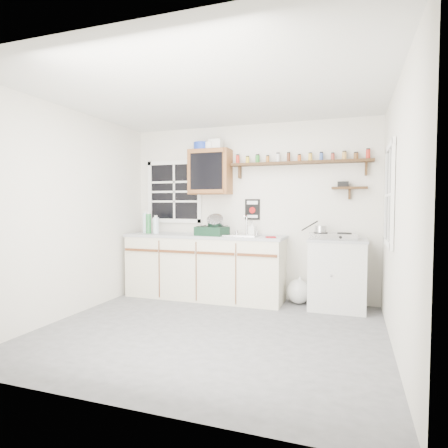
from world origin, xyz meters
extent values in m
cube|color=#515154|center=(0.00, 0.00, -0.01)|extent=(3.60, 3.20, 0.02)
cube|color=silver|center=(0.00, 0.00, 2.51)|extent=(3.60, 3.20, 0.02)
cube|color=silver|center=(-1.81, 0.00, 1.25)|extent=(0.02, 3.20, 2.50)
cube|color=silver|center=(1.81, 0.00, 1.25)|extent=(0.02, 3.20, 2.50)
cube|color=silver|center=(0.00, 1.61, 1.25)|extent=(3.60, 0.02, 2.50)
cube|color=silver|center=(0.00, -1.61, 1.25)|extent=(3.60, 0.02, 2.50)
cube|color=beige|center=(-0.58, 1.30, 0.44)|extent=(2.27, 0.60, 0.88)
cube|color=gray|center=(-0.58, 1.30, 0.90)|extent=(2.31, 0.62, 0.04)
cube|color=brown|center=(-1.44, 0.99, 0.70)|extent=(0.53, 0.02, 0.03)
cube|color=brown|center=(-0.87, 0.99, 0.70)|extent=(0.53, 0.02, 0.03)
cube|color=brown|center=(-0.30, 0.99, 0.70)|extent=(0.53, 0.02, 0.03)
cube|color=brown|center=(0.27, 0.99, 0.70)|extent=(0.53, 0.02, 0.03)
cube|color=#BABBB4|center=(1.25, 1.33, 0.44)|extent=(0.70, 0.55, 0.88)
cube|color=gray|center=(1.25, 1.33, 0.90)|extent=(0.73, 0.57, 0.03)
cube|color=#B8B8BD|center=(-0.05, 1.30, 0.93)|extent=(0.52, 0.44, 0.03)
cylinder|color=#B8B8BD|center=(0.00, 1.46, 1.06)|extent=(0.02, 0.02, 0.28)
cylinder|color=#B8B8BD|center=(0.00, 1.40, 1.19)|extent=(0.02, 0.14, 0.02)
cube|color=brown|center=(-0.55, 1.45, 1.82)|extent=(0.60, 0.30, 0.65)
cube|color=black|center=(-0.55, 1.29, 1.82)|extent=(0.48, 0.02, 0.52)
cylinder|color=#18339C|center=(-0.68, 1.45, 2.21)|extent=(0.24, 0.24, 0.11)
cube|color=silver|center=(-0.46, 1.45, 2.22)|extent=(0.18, 0.15, 0.14)
cylinder|color=silver|center=(-0.54, 1.40, 2.20)|extent=(0.12, 0.12, 0.10)
cube|color=#311B0D|center=(0.73, 1.51, 1.92)|extent=(1.91, 0.18, 0.04)
cube|color=#311B0D|center=(-0.13, 1.55, 1.82)|extent=(0.03, 0.10, 0.18)
cube|color=#311B0D|center=(1.58, 1.55, 1.82)|extent=(0.03, 0.10, 0.18)
cylinder|color=red|center=(-0.15, 1.51, 2.00)|extent=(0.05, 0.05, 0.12)
cylinder|color=black|center=(-0.15, 1.51, 2.06)|extent=(0.05, 0.05, 0.02)
cylinder|color=gold|center=(0.00, 1.51, 1.98)|extent=(0.05, 0.05, 0.09)
cylinder|color=black|center=(0.00, 1.51, 2.03)|extent=(0.05, 0.05, 0.02)
cylinder|color=#267226|center=(0.14, 1.51, 1.99)|extent=(0.06, 0.06, 0.11)
cylinder|color=black|center=(0.14, 1.51, 2.05)|extent=(0.05, 0.05, 0.02)
cylinder|color=#99591E|center=(0.29, 1.51, 1.98)|extent=(0.05, 0.05, 0.09)
cylinder|color=black|center=(0.29, 1.51, 2.03)|extent=(0.04, 0.04, 0.02)
cylinder|color=silver|center=(0.43, 1.51, 2.00)|extent=(0.05, 0.05, 0.12)
cylinder|color=black|center=(0.43, 1.51, 2.06)|extent=(0.05, 0.05, 0.02)
cylinder|color=#4C2614|center=(0.58, 1.51, 2.00)|extent=(0.05, 0.05, 0.12)
cylinder|color=black|center=(0.58, 1.51, 2.06)|extent=(0.04, 0.04, 0.02)
cylinder|color=#B24C19|center=(0.73, 1.51, 1.98)|extent=(0.05, 0.05, 0.08)
cylinder|color=black|center=(0.73, 1.51, 2.03)|extent=(0.04, 0.04, 0.02)
cylinder|color=gold|center=(0.87, 1.51, 1.99)|extent=(0.05, 0.05, 0.10)
cylinder|color=black|center=(0.87, 1.51, 2.04)|extent=(0.04, 0.04, 0.02)
cylinder|color=#334C8C|center=(1.02, 1.51, 1.99)|extent=(0.05, 0.05, 0.10)
cylinder|color=black|center=(1.02, 1.51, 2.05)|extent=(0.04, 0.04, 0.02)
cylinder|color=maroon|center=(1.16, 1.51, 1.98)|extent=(0.05, 0.05, 0.08)
cylinder|color=black|center=(1.16, 1.51, 2.03)|extent=(0.04, 0.04, 0.02)
cylinder|color=#BF8C3F|center=(1.31, 1.51, 1.99)|extent=(0.06, 0.06, 0.10)
cylinder|color=black|center=(1.31, 1.51, 2.05)|extent=(0.05, 0.05, 0.02)
cylinder|color=brown|center=(1.45, 1.51, 1.98)|extent=(0.06, 0.06, 0.08)
cylinder|color=black|center=(1.45, 1.51, 2.03)|extent=(0.05, 0.05, 0.02)
cylinder|color=red|center=(1.60, 1.51, 2.00)|extent=(0.05, 0.05, 0.12)
cylinder|color=black|center=(1.60, 1.51, 2.06)|extent=(0.05, 0.05, 0.02)
cube|color=#311B0D|center=(1.38, 1.52, 1.57)|extent=(0.45, 0.15, 0.03)
cube|color=#311B0D|center=(1.38, 1.56, 1.49)|extent=(0.03, 0.08, 0.14)
cube|color=black|center=(1.30, 1.52, 1.62)|extent=(0.14, 0.10, 0.07)
cube|color=black|center=(0.05, 1.59, 1.28)|extent=(0.22, 0.01, 0.30)
cube|color=white|center=(0.05, 1.58, 1.38)|extent=(0.16, 0.00, 0.05)
cylinder|color=#A50C0C|center=(0.05, 1.58, 1.27)|extent=(0.09, 0.01, 0.09)
cube|color=white|center=(0.05, 1.58, 1.18)|extent=(0.16, 0.00, 0.04)
cube|color=black|center=(-1.20, 1.59, 1.55)|extent=(0.85, 0.02, 0.90)
cube|color=white|center=(-1.20, 1.59, 1.55)|extent=(0.93, 0.03, 0.98)
cube|color=black|center=(1.79, 0.55, 1.45)|extent=(0.02, 0.70, 1.00)
cube|color=white|center=(1.79, 0.55, 1.45)|extent=(0.03, 0.78, 1.08)
cylinder|color=silver|center=(-1.55, 1.30, 1.07)|extent=(0.08, 0.08, 0.30)
cylinder|color=silver|center=(-1.55, 1.30, 1.24)|extent=(0.05, 0.05, 0.03)
cylinder|color=#236B34|center=(-1.47, 1.25, 1.07)|extent=(0.08, 0.08, 0.29)
cylinder|color=silver|center=(-1.47, 1.25, 1.23)|extent=(0.04, 0.04, 0.03)
cylinder|color=silver|center=(-1.35, 1.27, 1.04)|extent=(0.09, 0.09, 0.24)
cylinder|color=silver|center=(-1.35, 1.27, 1.17)|extent=(0.05, 0.05, 0.03)
cube|color=black|center=(-0.43, 1.20, 0.98)|extent=(0.45, 0.36, 0.12)
cylinder|color=#B8B8BD|center=(-0.38, 1.20, 1.10)|extent=(0.27, 0.30, 0.25)
imported|color=silver|center=(0.10, 1.39, 1.02)|extent=(0.10, 0.10, 0.20)
cube|color=maroon|center=(0.42, 1.10, 0.93)|extent=(0.16, 0.15, 0.02)
cube|color=#B8B8BD|center=(1.18, 1.31, 0.95)|extent=(0.62, 0.38, 0.07)
cylinder|color=black|center=(1.04, 1.31, 0.99)|extent=(0.18, 0.18, 0.01)
cylinder|color=black|center=(1.33, 1.31, 0.99)|extent=(0.18, 0.18, 0.01)
cylinder|color=#B8B8BD|center=(1.04, 1.31, 1.03)|extent=(0.15, 0.15, 0.09)
cylinder|color=black|center=(0.89, 1.38, 1.07)|extent=(0.24, 0.21, 0.15)
ellipsoid|color=silver|center=(0.75, 1.40, 0.17)|extent=(0.36, 0.33, 0.38)
cone|color=silver|center=(0.77, 1.40, 0.35)|extent=(0.10, 0.10, 0.10)
camera|label=1|loc=(1.42, -3.67, 1.35)|focal=30.00mm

